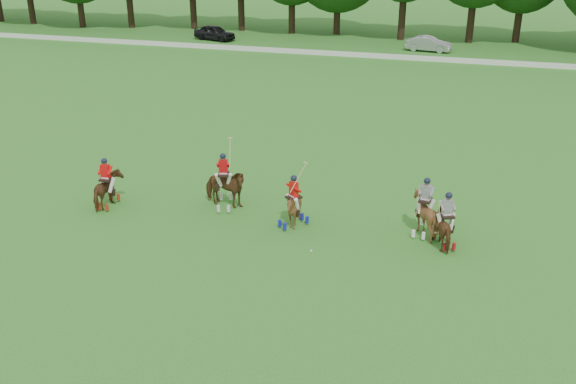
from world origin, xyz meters
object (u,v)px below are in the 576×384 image
(polo_red_c, at_px, (294,209))
(car_mid, at_px, (429,44))
(polo_red_a, at_px, (107,190))
(polo_stripe_a, at_px, (445,227))
(car_left, at_px, (215,33))
(polo_stripe_b, at_px, (424,214))
(polo_ball, at_px, (311,251))
(polo_red_b, at_px, (224,188))

(polo_red_c, bearing_deg, car_mid, 86.82)
(polo_red_a, bearing_deg, polo_stripe_a, 1.39)
(car_left, height_order, polo_red_a, polo_red_a)
(polo_stripe_b, bearing_deg, polo_stripe_a, -42.45)
(car_mid, relative_size, polo_ball, 45.55)
(polo_stripe_b, distance_m, polo_ball, 4.75)
(car_mid, bearing_deg, polo_red_a, 171.88)
(polo_red_a, xyz_separation_m, polo_stripe_b, (13.19, 1.13, 0.07))
(polo_red_a, distance_m, polo_red_b, 4.99)
(polo_red_a, height_order, polo_stripe_a, polo_red_a)
(car_left, distance_m, polo_red_a, 40.29)
(car_mid, relative_size, polo_stripe_b, 1.74)
(polo_ball, bearing_deg, car_left, 116.62)
(car_mid, bearing_deg, polo_ball, -174.60)
(polo_red_c, height_order, polo_stripe_a, polo_red_c)
(polo_red_a, relative_size, polo_stripe_a, 1.00)
(car_left, relative_size, polo_ball, 48.28)
(polo_red_a, relative_size, polo_red_b, 0.74)
(polo_red_b, xyz_separation_m, polo_stripe_a, (9.24, -0.95, -0.12))
(car_left, bearing_deg, polo_red_c, -138.44)
(car_mid, distance_m, polo_stripe_a, 38.64)
(car_left, relative_size, polo_red_c, 1.58)
(polo_stripe_b, height_order, polo_ball, polo_stripe_b)
(car_mid, xyz_separation_m, polo_stripe_b, (2.90, -37.67, 0.18))
(car_left, relative_size, car_mid, 1.06)
(polo_red_b, bearing_deg, polo_stripe_a, -5.88)
(polo_red_a, xyz_separation_m, polo_red_c, (8.14, 0.33, 0.00))
(car_left, height_order, polo_red_c, polo_red_c)
(polo_red_b, bearing_deg, polo_red_c, -16.18)
(car_mid, relative_size, polo_red_c, 1.49)
(polo_stripe_a, bearing_deg, polo_stripe_b, 137.55)
(polo_stripe_a, bearing_deg, polo_red_b, 174.12)
(polo_red_b, distance_m, polo_ball, 5.42)
(polo_red_b, relative_size, polo_red_c, 1.09)
(car_left, xyz_separation_m, polo_red_c, (19.02, -38.47, 0.04))
(polo_ball, bearing_deg, polo_stripe_b, 34.98)
(polo_red_a, distance_m, polo_stripe_a, 14.06)
(polo_red_a, height_order, polo_stripe_b, polo_stripe_b)
(polo_red_a, height_order, polo_red_c, polo_red_c)
(car_left, xyz_separation_m, polo_stripe_a, (24.92, -38.46, 0.04))
(polo_ball, bearing_deg, polo_red_b, 147.91)
(car_left, distance_m, polo_ball, 45.14)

